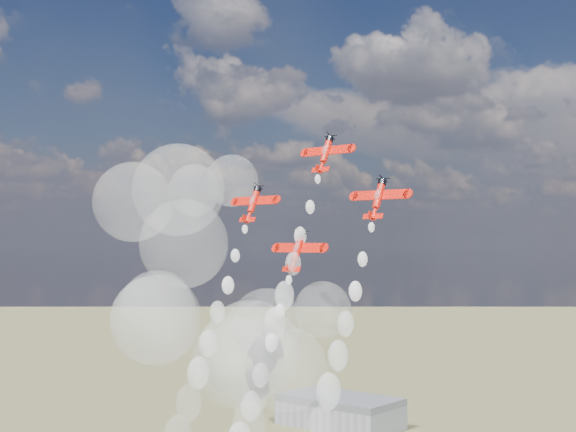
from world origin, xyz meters
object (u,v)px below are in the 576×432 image
Objects in this scene: plane_left at (253,203)px; plane_slot at (297,251)px; plane_lead at (326,153)px; plane_right at (378,198)px; hangar at (340,411)px.

plane_slot is at bearing -16.53° from plane_left.
plane_slot is (0.00, -9.02, -19.26)m from plane_lead.
plane_right is (30.39, 0.00, 0.00)m from plane_left.
plane_right is at bearing 16.53° from plane_slot.
hangar is 201.79m from plane_left.
plane_left is (-15.19, -4.51, -9.63)m from plane_lead.
plane_lead is at bearing 90.00° from plane_slot.
plane_left is at bearing -59.87° from hangar.
plane_right is 18.55m from plane_slot.
hangar is 209.25m from plane_slot.
hangar is at bearing 124.79° from plane_lead.
plane_right is at bearing -52.40° from hangar.
plane_left is 1.00× the size of plane_slot.
plane_right is at bearing 0.00° from plane_left.
hangar is 4.29× the size of plane_lead.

